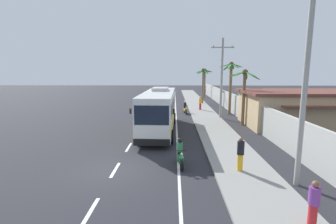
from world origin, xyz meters
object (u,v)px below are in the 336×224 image
(motorcycle_beside_bus, at_px, (185,108))
(palm_second, at_px, (231,79))
(pedestrian_near_kerb, at_px, (200,103))
(utility_pole_mid, at_px, (222,77))
(coach_bus_foreground, at_px, (159,109))
(palm_third, at_px, (205,78))
(roadside_building, at_px, (311,108))
(palm_nearest, at_px, (203,78))
(palm_fourth, at_px, (244,86))
(utility_pole_nearest, at_px, (307,66))
(pedestrian_midwalk, at_px, (314,202))
(pedestrian_far_walk, at_px, (240,153))
(motorcycle_trailing, at_px, (180,155))

(motorcycle_beside_bus, height_order, palm_second, palm_second)
(pedestrian_near_kerb, distance_m, utility_pole_mid, 6.72)
(coach_bus_foreground, height_order, palm_third, palm_third)
(utility_pole_mid, distance_m, palm_third, 22.55)
(roadside_building, bearing_deg, palm_nearest, 117.67)
(coach_bus_foreground, height_order, palm_fourth, palm_fourth)
(utility_pole_mid, bearing_deg, palm_nearest, 92.38)
(palm_third, distance_m, roadside_building, 27.12)
(palm_fourth, bearing_deg, utility_pole_nearest, -94.68)
(utility_pole_nearest, bearing_deg, pedestrian_midwalk, -108.45)
(coach_bus_foreground, xyz_separation_m, pedestrian_far_walk, (4.72, -9.07, -0.89))
(pedestrian_near_kerb, bearing_deg, palm_second, -6.73)
(utility_pole_mid, height_order, roadside_building, utility_pole_mid)
(pedestrian_midwalk, distance_m, palm_fourth, 16.71)
(pedestrian_far_walk, height_order, palm_nearest, palm_nearest)
(motorcycle_trailing, height_order, roadside_building, roadside_building)
(pedestrian_far_walk, bearing_deg, coach_bus_foreground, -27.24)
(pedestrian_far_walk, bearing_deg, palm_nearest, -57.32)
(palm_third, xyz_separation_m, roadside_building, (6.96, -26.12, -2.24))
(coach_bus_foreground, height_order, pedestrian_far_walk, coach_bus_foreground)
(pedestrian_near_kerb, xyz_separation_m, pedestrian_midwalk, (1.07, -25.00, -0.12))
(utility_pole_nearest, xyz_separation_m, utility_pole_mid, (-0.51, 16.23, -0.83))
(motorcycle_beside_bus, relative_size, pedestrian_far_walk, 1.12)
(motorcycle_trailing, xyz_separation_m, pedestrian_near_kerb, (3.18, 19.49, 0.44))
(pedestrian_near_kerb, bearing_deg, motorcycle_beside_bus, -100.71)
(utility_pole_nearest, bearing_deg, palm_fourth, 85.32)
(motorcycle_trailing, distance_m, pedestrian_near_kerb, 19.75)
(motorcycle_beside_bus, xyz_separation_m, pedestrian_near_kerb, (2.11, 2.23, 0.42))
(pedestrian_near_kerb, relative_size, palm_nearest, 0.31)
(palm_second, bearing_deg, motorcycle_trailing, -111.06)
(palm_third, bearing_deg, motorcycle_trailing, -99.06)
(pedestrian_midwalk, bearing_deg, coach_bus_foreground, 20.86)
(utility_pole_mid, bearing_deg, motorcycle_beside_bus, 139.27)
(utility_pole_mid, height_order, palm_nearest, utility_pole_mid)
(palm_nearest, distance_m, palm_third, 10.08)
(palm_fourth, bearing_deg, motorcycle_trailing, -120.71)
(motorcycle_beside_bus, height_order, utility_pole_nearest, utility_pole_nearest)
(palm_nearest, height_order, palm_fourth, palm_nearest)
(palm_third, relative_size, palm_fourth, 1.06)
(pedestrian_far_walk, distance_m, palm_fourth, 12.53)
(utility_pole_mid, height_order, palm_second, utility_pole_mid)
(coach_bus_foreground, distance_m, utility_pole_mid, 9.15)
(motorcycle_beside_bus, bearing_deg, palm_nearest, 70.74)
(palm_nearest, relative_size, palm_second, 0.90)
(pedestrian_far_walk, relative_size, palm_fourth, 0.32)
(coach_bus_foreground, relative_size, motorcycle_trailing, 5.75)
(utility_pole_nearest, height_order, palm_second, utility_pole_nearest)
(pedestrian_midwalk, relative_size, palm_fourth, 0.29)
(motorcycle_beside_bus, distance_m, palm_second, 6.56)
(motorcycle_beside_bus, xyz_separation_m, utility_pole_mid, (3.77, -3.25, 3.95))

